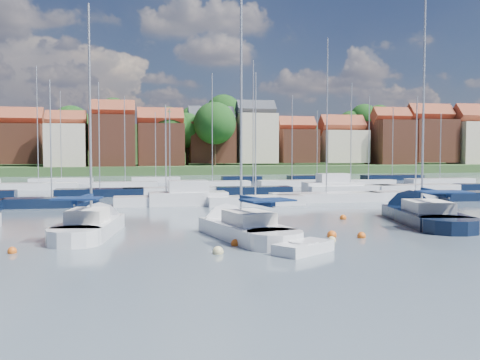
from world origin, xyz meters
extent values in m
plane|color=#495663|center=(0.00, 40.00, 0.00)|extent=(260.00, 260.00, 0.00)
cube|color=silver|center=(-12.91, 3.88, 0.25)|extent=(3.95, 7.15, 1.20)
cone|color=silver|center=(-12.18, 8.04, 0.25)|extent=(3.35, 3.73, 2.82)
cylinder|color=silver|center=(-13.50, 0.55, 0.25)|extent=(3.26, 3.26, 1.20)
cube|color=silver|center=(-12.99, 3.42, 1.20)|extent=(2.43, 3.12, 0.70)
cylinder|color=#B2B2B7|center=(-12.83, 4.34, 7.11)|extent=(0.14, 0.14, 12.52)
cylinder|color=#B2B2B7|center=(-13.15, 2.49, 2.05)|extent=(0.75, 3.72, 0.10)
cube|color=#0D1E44|center=(-13.15, 2.49, 2.20)|extent=(0.92, 3.57, 0.35)
cube|color=#0D1E44|center=(-13.37, 1.29, 2.35)|extent=(2.65, 2.08, 0.08)
cube|color=silver|center=(-4.35, 0.92, 0.25)|extent=(4.38, 7.47, 1.20)
cone|color=silver|center=(-5.30, 5.19, 0.25)|extent=(3.59, 3.96, 2.92)
cylinder|color=silver|center=(-3.58, -2.50, 0.25)|extent=(3.48, 3.48, 1.20)
cube|color=silver|center=(-4.24, 0.44, 1.20)|extent=(2.63, 3.29, 0.70)
cylinder|color=#B2B2B7|center=(-4.45, 1.39, 7.33)|extent=(0.14, 0.14, 12.97)
cylinder|color=#B2B2B7|center=(-4.03, -0.50, 2.05)|extent=(0.95, 3.82, 0.10)
cube|color=#0D1E44|center=(-4.03, -0.50, 2.20)|extent=(1.10, 3.67, 0.35)
cube|color=#0D1E44|center=(-3.75, -1.74, 2.35)|extent=(2.80, 2.25, 0.08)
cube|color=black|center=(8.98, 4.52, 0.25)|extent=(5.17, 9.01, 1.20)
cone|color=black|center=(10.05, 9.70, 0.25)|extent=(4.29, 4.75, 3.53)
cylinder|color=black|center=(8.12, 0.37, 0.25)|extent=(4.17, 4.17, 1.20)
cube|color=silver|center=(8.86, 3.94, 1.20)|extent=(3.13, 3.96, 0.70)
cylinder|color=#B2B2B7|center=(9.10, 5.10, 8.87)|extent=(0.14, 0.14, 16.03)
cylinder|color=#B2B2B7|center=(8.62, 2.79, 2.05)|extent=(1.05, 4.63, 0.10)
cube|color=#0D1E44|center=(8.62, 2.79, 2.20)|extent=(1.20, 4.44, 0.35)
cube|color=#0D1E44|center=(8.31, 1.30, 2.35)|extent=(3.37, 2.68, 0.08)
cube|color=silver|center=(-2.62, -4.07, 0.22)|extent=(3.38, 2.96, 0.61)
cylinder|color=silver|center=(-2.62, -4.07, 0.39)|extent=(1.44, 1.44, 0.39)
sphere|color=#D85914|center=(-16.16, -1.21, 0.00)|extent=(0.43, 0.43, 0.43)
sphere|color=beige|center=(-6.63, -3.42, 0.00)|extent=(0.53, 0.53, 0.53)
sphere|color=#D85914|center=(-5.37, -1.39, 0.00)|extent=(0.47, 0.47, 0.47)
sphere|color=beige|center=(-0.11, -1.43, 0.00)|extent=(0.42, 0.42, 0.42)
sphere|color=#D85914|center=(4.31, 7.43, 0.00)|extent=(0.48, 0.48, 0.48)
sphere|color=#D85914|center=(2.03, -0.49, 0.00)|extent=(0.49, 0.49, 0.49)
sphere|color=#D85914|center=(0.52, 0.13, 0.00)|extent=(0.54, 0.54, 0.54)
cube|color=black|center=(-17.11, 20.54, 0.35)|extent=(8.01, 2.24, 1.00)
cylinder|color=#B2B2B7|center=(-17.11, 20.54, 5.93)|extent=(0.12, 0.12, 10.16)
cube|color=silver|center=(-7.27, 20.20, 0.35)|extent=(9.22, 2.58, 1.00)
cylinder|color=#B2B2B7|center=(-7.27, 20.20, 4.94)|extent=(0.12, 0.12, 8.18)
cube|color=silver|center=(0.63, 18.61, 0.35)|extent=(8.78, 2.46, 1.00)
cylinder|color=#B2B2B7|center=(0.63, 18.61, 6.38)|extent=(0.12, 0.12, 11.06)
cube|color=silver|center=(8.23, 20.67, 0.35)|extent=(10.79, 3.02, 1.00)
cylinder|color=#B2B2B7|center=(8.23, 20.67, 8.29)|extent=(0.12, 0.12, 14.87)
cube|color=silver|center=(17.98, 21.03, 0.35)|extent=(10.13, 2.84, 1.00)
cylinder|color=#B2B2B7|center=(17.98, 21.03, 5.65)|extent=(0.12, 0.12, 9.59)
cube|color=silver|center=(-5.31, 20.00, 0.50)|extent=(7.00, 2.60, 1.40)
cube|color=silver|center=(-5.31, 20.00, 1.60)|extent=(3.50, 2.20, 1.30)
cube|color=black|center=(-13.55, 31.64, 0.35)|extent=(9.30, 2.60, 1.00)
cylinder|color=#B2B2B7|center=(-13.55, 31.64, 6.59)|extent=(0.12, 0.12, 11.48)
cube|color=silver|center=(-5.94, 32.01, 0.35)|extent=(10.40, 2.91, 1.00)
cylinder|color=#B2B2B7|center=(-5.94, 32.01, 5.24)|extent=(0.12, 0.12, 8.77)
cube|color=black|center=(3.48, 31.28, 0.35)|extent=(8.80, 2.46, 1.00)
cylinder|color=#B2B2B7|center=(3.48, 31.28, 8.01)|extent=(0.12, 0.12, 14.33)
cube|color=silver|center=(15.40, 31.16, 0.35)|extent=(10.73, 3.00, 1.00)
cylinder|color=#B2B2B7|center=(15.40, 31.16, 6.92)|extent=(0.12, 0.12, 12.14)
cube|color=silver|center=(23.82, 30.97, 0.35)|extent=(10.48, 2.93, 1.00)
cylinder|color=#B2B2B7|center=(23.82, 30.97, 5.99)|extent=(0.12, 0.12, 10.28)
cube|color=silver|center=(13.46, 32.00, 0.50)|extent=(7.00, 2.60, 1.40)
cube|color=silver|center=(13.46, 32.00, 1.60)|extent=(3.50, 2.20, 1.30)
cube|color=silver|center=(-21.71, 44.21, 0.35)|extent=(9.71, 2.72, 1.00)
cylinder|color=#B2B2B7|center=(-21.71, 44.21, 8.29)|extent=(0.12, 0.12, 14.88)
cube|color=silver|center=(-10.84, 44.51, 0.35)|extent=(8.49, 2.38, 1.00)
cylinder|color=#B2B2B7|center=(-10.84, 44.51, 6.51)|extent=(0.12, 0.12, 11.31)
cube|color=silver|center=(0.79, 43.78, 0.35)|extent=(10.16, 2.85, 1.00)
cylinder|color=#B2B2B7|center=(0.79, 43.78, 8.15)|extent=(0.12, 0.12, 14.59)
cube|color=silver|center=(12.17, 43.90, 0.35)|extent=(9.53, 2.67, 1.00)
cylinder|color=#B2B2B7|center=(12.17, 43.90, 6.81)|extent=(0.12, 0.12, 11.91)
cube|color=silver|center=(23.16, 42.50, 0.35)|extent=(7.62, 2.13, 1.00)
cylinder|color=#B2B2B7|center=(23.16, 42.50, 6.91)|extent=(0.12, 0.12, 12.13)
cube|color=silver|center=(35.22, 43.59, 0.35)|extent=(10.17, 2.85, 1.00)
cylinder|color=#B2B2B7|center=(35.22, 43.59, 5.72)|extent=(0.12, 0.12, 9.73)
cube|color=silver|center=(-20.26, 56.56, 0.35)|extent=(9.24, 2.59, 1.00)
cylinder|color=#B2B2B7|center=(-20.26, 56.56, 7.43)|extent=(0.12, 0.12, 13.17)
cube|color=silver|center=(-6.08, 57.30, 0.35)|extent=(7.57, 2.12, 1.00)
cylinder|color=#B2B2B7|center=(-6.08, 57.30, 5.97)|extent=(0.12, 0.12, 10.24)
cube|color=black|center=(7.88, 57.47, 0.35)|extent=(6.58, 1.84, 1.00)
cylinder|color=#B2B2B7|center=(7.88, 57.47, 4.85)|extent=(0.12, 0.12, 8.01)
cube|color=black|center=(20.94, 57.40, 0.35)|extent=(9.92, 2.78, 1.00)
cylinder|color=#B2B2B7|center=(20.94, 57.40, 6.31)|extent=(0.12, 0.12, 10.92)
cube|color=black|center=(34.28, 56.37, 0.35)|extent=(10.55, 2.95, 1.00)
cylinder|color=#B2B2B7|center=(34.28, 56.37, 6.61)|extent=(0.12, 0.12, 11.51)
cube|color=#365229|center=(0.00, 117.00, 0.30)|extent=(200.00, 70.00, 3.00)
cube|color=#365229|center=(0.00, 142.00, 5.00)|extent=(200.00, 60.00, 14.00)
cube|color=brown|center=(-33.65, 97.79, 6.56)|extent=(10.37, 9.97, 8.73)
cube|color=brown|center=(-33.65, 97.79, 12.20)|extent=(10.57, 5.13, 5.13)
cube|color=beige|center=(-22.74, 89.00, 6.08)|extent=(8.09, 8.80, 8.96)
cube|color=brown|center=(-22.74, 89.00, 11.55)|extent=(8.25, 4.00, 4.00)
cube|color=brown|center=(-13.35, 89.94, 7.08)|extent=(9.36, 10.17, 10.97)
cube|color=brown|center=(-13.35, 89.94, 13.72)|extent=(9.54, 4.63, 4.63)
cube|color=brown|center=(-3.04, 91.65, 6.31)|extent=(9.90, 8.56, 9.42)
cube|color=brown|center=(-3.04, 91.65, 12.23)|extent=(10.10, 4.90, 4.90)
cube|color=brown|center=(9.10, 96.65, 6.95)|extent=(10.59, 8.93, 9.49)
cube|color=#383A42|center=(9.10, 96.65, 12.99)|extent=(10.80, 5.24, 5.24)
cube|color=beige|center=(19.71, 95.80, 8.02)|extent=(9.01, 8.61, 11.65)
cube|color=#383A42|center=(19.71, 95.80, 14.95)|extent=(9.19, 4.46, 4.46)
cube|color=brown|center=(30.17, 97.00, 6.20)|extent=(9.10, 9.34, 8.00)
cube|color=brown|center=(30.17, 97.00, 11.32)|extent=(9.28, 4.50, 4.50)
cube|color=beige|center=(41.95, 96.59, 6.14)|extent=(10.86, 9.59, 7.88)
cube|color=brown|center=(41.95, 96.59, 11.41)|extent=(11.07, 5.37, 5.37)
cube|color=brown|center=(53.76, 93.92, 7.09)|extent=(9.18, 9.96, 10.97)
cube|color=brown|center=(53.76, 93.92, 13.70)|extent=(9.36, 4.54, 4.54)
cube|color=brown|center=(65.18, 95.21, 7.58)|extent=(11.39, 9.67, 10.76)
cube|color=brown|center=(65.18, 95.21, 14.36)|extent=(11.62, 5.64, 5.64)
cube|color=beige|center=(78.01, 93.34, 7.00)|extent=(12.95, 8.52, 10.80)
cube|color=brown|center=(78.01, 93.34, 13.99)|extent=(13.21, 6.41, 6.41)
cylinder|color=#382619|center=(56.77, 115.51, 8.51)|extent=(0.50, 0.50, 4.47)
sphere|color=#204F18|center=(56.77, 115.51, 14.58)|extent=(8.18, 8.18, 8.18)
cylinder|color=#382619|center=(3.46, 95.93, 3.83)|extent=(0.50, 0.50, 4.46)
sphere|color=#204F18|center=(3.46, 95.93, 9.88)|extent=(8.15, 8.15, 8.15)
cylinder|color=#382619|center=(15.22, 113.68, 8.58)|extent=(0.50, 0.50, 5.15)
sphere|color=#204F18|center=(15.22, 113.68, 15.56)|extent=(9.41, 9.41, 9.41)
cylinder|color=#382619|center=(-13.54, 116.31, 8.68)|extent=(0.50, 0.50, 4.56)
sphere|color=#204F18|center=(-13.54, 116.31, 14.87)|extent=(8.34, 8.34, 8.34)
cylinder|color=#382619|center=(-23.24, 105.25, 4.18)|extent=(0.50, 0.50, 5.15)
sphere|color=#204F18|center=(-23.24, 105.25, 11.17)|extent=(9.42, 9.42, 9.42)
cylinder|color=#382619|center=(-38.67, 107.32, 6.76)|extent=(0.50, 0.50, 3.42)
sphere|color=#204F18|center=(-38.67, 107.32, 11.40)|extent=(6.26, 6.26, 6.26)
cylinder|color=#382619|center=(13.76, 104.71, 3.48)|extent=(0.50, 0.50, 3.77)
sphere|color=#204F18|center=(13.76, 104.71, 8.60)|extent=(6.89, 6.89, 6.89)
cylinder|color=#382619|center=(9.05, 90.94, 4.21)|extent=(0.50, 0.50, 5.21)
sphere|color=#204F18|center=(9.05, 90.94, 11.28)|extent=(9.53, 9.53, 9.53)
cylinder|color=#382619|center=(61.93, 101.62, 3.09)|extent=(0.50, 0.50, 2.97)
sphere|color=#204F18|center=(61.93, 101.62, 7.12)|extent=(5.44, 5.44, 5.44)
cylinder|color=#382619|center=(-1.15, 93.75, 4.02)|extent=(0.50, 0.50, 4.84)
sphere|color=#204F18|center=(-1.15, 93.75, 10.59)|extent=(8.85, 8.85, 8.85)
cylinder|color=#382619|center=(52.68, 115.72, 8.17)|extent=(0.50, 0.50, 3.72)
sphere|color=#204F18|center=(52.68, 115.72, 13.21)|extent=(6.80, 6.80, 6.80)
cylinder|color=#382619|center=(54.05, 94.13, 3.62)|extent=(0.50, 0.50, 4.05)
sphere|color=#204F18|center=(54.05, 94.13, 9.11)|extent=(7.40, 7.40, 7.40)
cylinder|color=#382619|center=(6.84, 113.29, 7.91)|extent=(0.50, 0.50, 3.93)
sphere|color=#204F18|center=(6.84, 113.29, 13.24)|extent=(7.19, 7.19, 7.19)
cylinder|color=#382619|center=(30.65, 100.17, 3.51)|extent=(0.50, 0.50, 3.82)
sphere|color=#204F18|center=(30.65, 100.17, 8.70)|extent=(6.99, 6.99, 6.99)
cylinder|color=#382619|center=(-17.44, 93.12, 3.34)|extent=(0.50, 0.50, 3.48)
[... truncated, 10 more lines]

